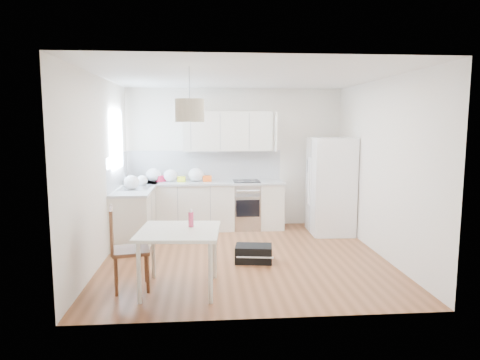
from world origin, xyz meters
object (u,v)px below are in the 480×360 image
(dining_table, at_px, (179,236))
(gym_bag, at_px, (254,254))
(refrigerator, at_px, (331,186))
(dining_chair, at_px, (131,248))

(dining_table, relative_size, gym_bag, 1.93)
(refrigerator, xyz_separation_m, gym_bag, (-1.62, -1.59, -0.76))
(dining_table, distance_m, dining_chair, 0.62)
(dining_chair, relative_size, gym_bag, 1.93)
(dining_chair, bearing_deg, refrigerator, 26.68)
(dining_chair, distance_m, gym_bag, 1.89)
(refrigerator, height_order, gym_bag, refrigerator)
(refrigerator, relative_size, dining_chair, 1.72)
(dining_chair, bearing_deg, gym_bag, 18.39)
(dining_chair, height_order, gym_bag, dining_chair)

